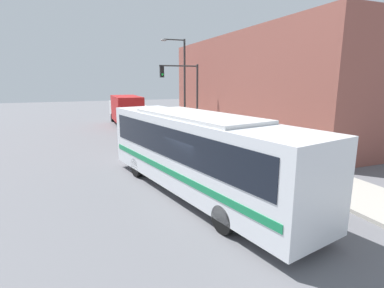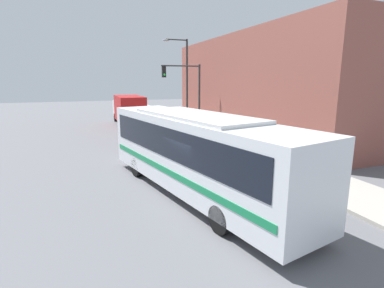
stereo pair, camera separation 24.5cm
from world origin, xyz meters
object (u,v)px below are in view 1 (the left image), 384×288
at_px(traffic_light_pole, 185,87).
at_px(pedestrian_near_corner, 279,142).
at_px(delivery_truck, 125,109).
at_px(street_lamp, 182,77).
at_px(city_bus, 196,149).
at_px(parking_meter, 208,127).
at_px(pedestrian_mid_block, 231,128).
at_px(fire_hydrant, 275,161).

distance_m(traffic_light_pole, pedestrian_near_corner, 9.85).
bearing_deg(delivery_truck, street_lamp, -50.00).
bearing_deg(delivery_truck, city_bus, -91.57).
distance_m(delivery_truck, street_lamp, 7.61).
bearing_deg(parking_meter, street_lamp, 90.14).
bearing_deg(pedestrian_mid_block, delivery_truck, 115.75).
bearing_deg(street_lamp, parking_meter, -89.86).
bearing_deg(traffic_light_pole, pedestrian_near_corner, -74.03).
xyz_separation_m(city_bus, parking_meter, (5.03, 9.87, -0.83)).
bearing_deg(pedestrian_near_corner, traffic_light_pole, 105.97).
distance_m(delivery_truck, fire_hydrant, 20.01).
relative_size(parking_meter, pedestrian_mid_block, 0.79).
bearing_deg(traffic_light_pole, delivery_truck, 112.31).
height_order(delivery_truck, parking_meter, delivery_truck).
bearing_deg(pedestrian_mid_block, parking_meter, 143.20).
relative_size(parking_meter, pedestrian_near_corner, 0.80).
height_order(fire_hydrant, street_lamp, street_lamp).
xyz_separation_m(parking_meter, pedestrian_near_corner, (1.66, -6.48, -0.04)).
bearing_deg(fire_hydrant, delivery_truck, 102.88).
bearing_deg(pedestrian_mid_block, city_bus, -126.34).
relative_size(delivery_truck, traffic_light_pole, 1.42).
relative_size(fire_hydrant, traffic_light_pole, 0.13).
bearing_deg(fire_hydrant, city_bus, -162.97).
bearing_deg(parking_meter, city_bus, -116.99).
distance_m(city_bus, pedestrian_near_corner, 7.55).
height_order(parking_meter, pedestrian_near_corner, pedestrian_near_corner).
distance_m(fire_hydrant, parking_meter, 8.35).
relative_size(city_bus, pedestrian_near_corner, 6.68).
xyz_separation_m(traffic_light_pole, pedestrian_mid_block, (2.37, -3.62, -2.99)).
height_order(city_bus, delivery_truck, city_bus).
xyz_separation_m(traffic_light_pole, parking_meter, (0.93, -2.55, -2.96)).
height_order(parking_meter, street_lamp, street_lamp).
relative_size(street_lamp, pedestrian_near_corner, 4.65).
height_order(delivery_truck, pedestrian_near_corner, delivery_truck).
relative_size(parking_meter, street_lamp, 0.17).
height_order(traffic_light_pole, pedestrian_near_corner, traffic_light_pole).
bearing_deg(pedestrian_near_corner, street_lamp, 97.72).
xyz_separation_m(traffic_light_pole, street_lamp, (0.91, 3.31, 0.80)).
bearing_deg(city_bus, delivery_truck, 76.44).
distance_m(city_bus, pedestrian_mid_block, 10.95).
distance_m(fire_hydrant, street_lamp, 14.83).
bearing_deg(street_lamp, fire_hydrant, -89.94).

